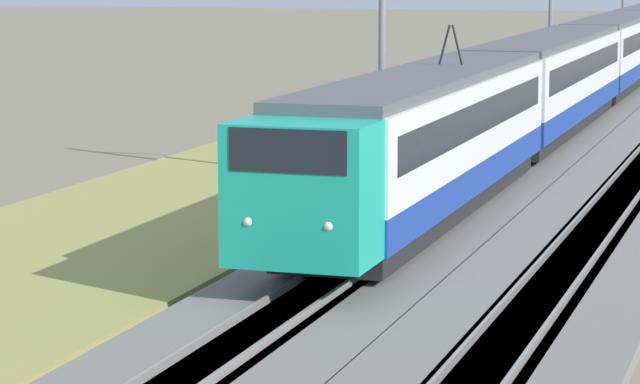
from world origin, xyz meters
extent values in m
cube|color=slate|center=(50.00, 0.00, 0.15)|extent=(240.00, 4.40, 0.30)
cube|color=#4C4238|center=(50.00, 0.00, 0.15)|extent=(240.00, 1.57, 0.30)
cube|color=gray|center=(50.00, 0.53, 0.38)|extent=(240.00, 0.07, 0.15)
cube|color=gray|center=(50.00, -0.53, 0.38)|extent=(240.00, 0.07, 0.15)
cube|color=#99934C|center=(50.00, 7.19, 0.06)|extent=(240.00, 8.96, 0.12)
cube|color=#19A88E|center=(19.81, 0.00, 2.38)|extent=(1.81, 2.77, 2.75)
cube|color=black|center=(19.53, 0.00, 3.30)|extent=(1.31, 2.31, 0.83)
sphere|color=#F2EAC6|center=(18.95, 0.79, 1.92)|extent=(0.20, 0.20, 0.20)
sphere|color=#F2EAC6|center=(18.95, -0.79, 1.92)|extent=(0.20, 0.20, 0.20)
cube|color=navy|center=(29.81, 0.00, 1.39)|extent=(18.19, 2.89, 0.77)
cube|color=silver|center=(29.81, 0.00, 2.76)|extent=(18.19, 2.89, 1.98)
cube|color=black|center=(29.81, 0.00, 2.92)|extent=(16.73, 2.91, 0.83)
cube|color=#515156|center=(29.81, 0.00, 3.88)|extent=(18.19, 2.66, 0.25)
cube|color=black|center=(29.81, 0.00, 0.72)|extent=(17.28, 2.46, 0.55)
cylinder|color=black|center=(22.51, 0.53, 0.88)|extent=(0.86, 0.12, 0.86)
cylinder|color=black|center=(22.51, -0.53, 0.88)|extent=(0.86, 0.12, 0.86)
cube|color=navy|center=(49.50, 0.00, 1.39)|extent=(20.00, 2.89, 0.77)
cube|color=silver|center=(49.50, 0.00, 2.76)|extent=(20.00, 2.89, 1.98)
cube|color=black|center=(49.50, 0.00, 2.92)|extent=(18.40, 2.91, 0.83)
cube|color=#515156|center=(49.50, 0.00, 3.88)|extent=(20.00, 2.66, 0.25)
cube|color=black|center=(49.50, 0.00, 0.72)|extent=(19.00, 2.46, 0.55)
cube|color=navy|center=(70.10, 0.00, 1.39)|extent=(20.00, 2.89, 0.77)
cube|color=silver|center=(70.10, 0.00, 2.76)|extent=(20.00, 2.89, 1.98)
cube|color=black|center=(70.10, 0.00, 2.92)|extent=(18.40, 2.91, 0.83)
cube|color=#515156|center=(70.10, 0.00, 3.88)|extent=(20.00, 2.66, 0.25)
cube|color=black|center=(70.10, 0.00, 0.72)|extent=(19.00, 2.46, 0.55)
cylinder|color=black|center=(32.53, 0.17, 4.55)|extent=(0.06, 0.33, 1.08)
cylinder|color=black|center=(32.53, -0.17, 4.55)|extent=(0.06, 0.33, 1.08)
cube|color=black|center=(22.51, 0.00, 0.00)|extent=(0.10, 0.10, 0.00)
cylinder|color=slate|center=(36.36, 2.97, 4.67)|extent=(0.22, 0.22, 9.35)
cylinder|color=slate|center=(68.12, 2.97, 4.79)|extent=(0.22, 0.22, 9.57)
camera|label=1|loc=(-7.42, -9.00, 6.79)|focal=85.00mm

